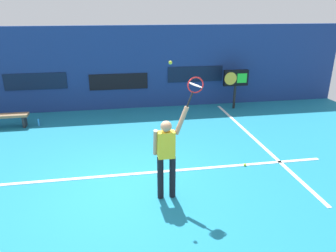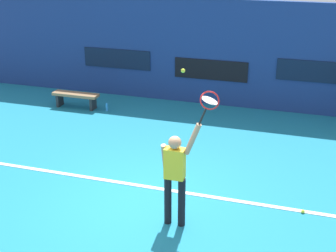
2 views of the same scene
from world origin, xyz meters
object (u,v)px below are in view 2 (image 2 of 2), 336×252
spare_ball (303,211)px  tennis_ball (183,71)px  tennis_player (175,173)px  court_bench (76,97)px  tennis_racket (209,102)px  water_bottle (107,107)px

spare_ball → tennis_ball: bearing=-155.8°
tennis_player → tennis_ball: bearing=46.2°
tennis_ball → spare_ball: 3.57m
tennis_ball → court_bench: 7.12m
tennis_player → tennis_racket: bearing=-0.5°
court_bench → water_bottle: bearing=0.0°
spare_ball → water_bottle: bearing=145.6°
tennis_racket → spare_ball: (1.62, 1.03, -2.30)m
tennis_player → court_bench: tennis_player is taller
tennis_player → spare_ball: 2.59m
water_bottle → spare_ball: size_ratio=3.53×
tennis_racket → court_bench: size_ratio=0.45×
tennis_racket → spare_ball: 3.00m
tennis_player → spare_ball: tennis_player is taller
tennis_player → court_bench: bearing=132.5°
tennis_racket → tennis_ball: (-0.45, 0.10, 0.45)m
tennis_player → spare_ball: (2.16, 1.03, -0.98)m
tennis_racket → spare_ball: size_ratio=9.19×
tennis_racket → spare_ball: tennis_racket is taller
tennis_ball → tennis_player: bearing=-133.8°
tennis_player → spare_ball: size_ratio=28.96×
tennis_ball → spare_ball: bearing=24.2°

